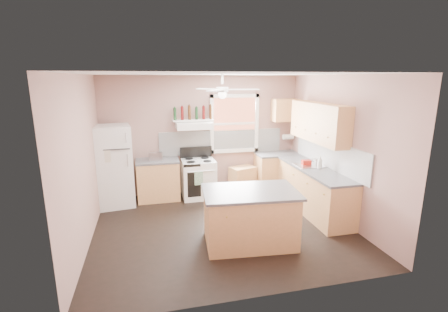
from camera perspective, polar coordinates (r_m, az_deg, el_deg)
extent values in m
plane|color=black|center=(6.04, -0.27, -12.32)|extent=(4.50, 4.50, 0.00)
plane|color=white|center=(5.44, -0.30, 14.22)|extent=(4.50, 4.50, 0.00)
cube|color=#916C62|center=(7.53, -3.81, 3.69)|extent=(4.50, 0.05, 2.70)
cube|color=#916C62|center=(6.48, 19.70, 1.31)|extent=(0.05, 4.00, 2.70)
cube|color=#916C62|center=(5.54, -23.83, -1.04)|extent=(0.05, 4.00, 2.70)
cube|color=white|center=(7.61, -0.39, 2.49)|extent=(2.90, 0.03, 0.55)
cube|color=white|center=(6.74, 17.93, 0.37)|extent=(0.03, 2.60, 0.55)
cube|color=brown|center=(7.61, 1.82, 5.73)|extent=(1.00, 0.02, 1.20)
cube|color=white|center=(7.59, 1.87, 5.70)|extent=(1.16, 0.07, 1.36)
cube|color=white|center=(7.12, -18.76, -1.70)|extent=(0.80, 0.78, 1.70)
cube|color=tan|center=(7.33, -11.47, -4.23)|extent=(0.90, 0.60, 0.86)
cube|color=#4B4B4D|center=(7.21, -11.64, -0.82)|extent=(0.92, 0.62, 0.04)
cube|color=silver|center=(7.14, -11.89, -0.08)|extent=(0.29, 0.17, 0.18)
cube|color=white|center=(7.33, -4.50, -4.00)|extent=(0.73, 0.64, 0.86)
cube|color=white|center=(7.19, -5.28, 5.37)|extent=(0.78, 0.50, 0.14)
cube|color=white|center=(7.29, -5.44, 6.28)|extent=(0.90, 0.26, 0.03)
cube|color=tan|center=(7.73, 3.27, -4.20)|extent=(0.65, 0.53, 0.57)
cube|color=tan|center=(7.92, 9.30, -2.81)|extent=(1.00, 0.60, 0.86)
cube|color=tan|center=(6.81, 15.41, -5.87)|extent=(0.60, 2.20, 0.86)
cube|color=#4B4B4D|center=(7.80, 9.43, 0.37)|extent=(1.02, 0.62, 0.04)
cube|color=#4B4B4D|center=(6.67, 15.58, -2.23)|extent=(0.62, 2.22, 0.04)
cube|color=silver|center=(6.83, 14.78, -1.67)|extent=(0.55, 0.45, 0.03)
cylinder|color=silver|center=(6.89, 15.99, -0.97)|extent=(0.03, 0.03, 0.14)
cube|color=tan|center=(6.73, 16.29, 5.70)|extent=(0.33, 1.80, 0.76)
cube|color=tan|center=(7.84, 10.71, 7.93)|extent=(0.60, 0.33, 0.52)
cylinder|color=white|center=(8.00, 11.20, 3.32)|extent=(0.26, 0.12, 0.12)
cube|color=tan|center=(5.35, 4.57, -10.84)|extent=(1.49, 1.02, 0.86)
cube|color=#4B4B4D|center=(5.18, 4.67, -6.30)|extent=(1.58, 1.11, 0.04)
cylinder|color=white|center=(5.44, -0.29, 11.59)|extent=(0.20, 0.20, 0.08)
imported|color=silver|center=(6.61, 16.51, -1.08)|extent=(0.13, 0.13, 0.26)
cube|color=#A5180E|center=(6.85, 14.28, -1.12)|extent=(0.19, 0.14, 0.10)
cylinder|color=#143819|center=(7.23, -8.63, 7.32)|extent=(0.06, 0.06, 0.27)
cylinder|color=#590F0F|center=(7.24, -7.36, 7.45)|extent=(0.06, 0.06, 0.29)
cylinder|color=#3F230F|center=(7.26, -6.10, 7.58)|extent=(0.06, 0.06, 0.31)
cylinder|color=#143819|center=(7.29, -4.84, 7.47)|extent=(0.06, 0.06, 0.27)
cylinder|color=#590F0F|center=(7.31, -3.59, 7.59)|extent=(0.06, 0.06, 0.29)
cylinder|color=#3F230F|center=(7.34, -2.35, 7.71)|extent=(0.06, 0.06, 0.31)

